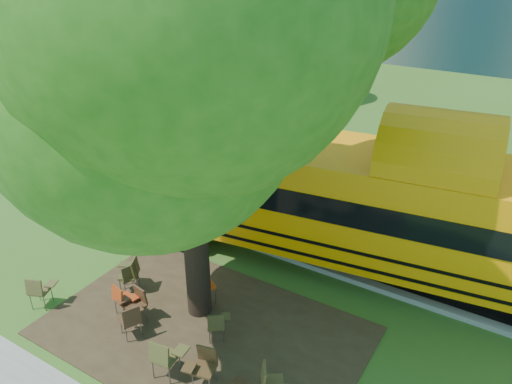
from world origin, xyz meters
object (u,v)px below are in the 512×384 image
Objects in this scene: chair_1 at (123,298)px; chair_4 at (165,356)px; school_bus at (422,214)px; main_tree at (184,62)px; chair_9 at (131,271)px; pedestrian_a at (94,69)px; chair_11 at (217,323)px; black_car at (196,187)px; chair_2 at (131,318)px; chair_3 at (135,301)px; pedestrian_b at (78,69)px; chair_5 at (204,364)px; bg_car_silver at (135,99)px; chair_10 at (203,282)px; bg_car_red at (151,104)px; chair_8 at (129,275)px; chair_0 at (39,289)px; chair_7 at (270,381)px.

chair_4 is (2.05, -0.92, 0.07)m from chair_1.
main_tree is at bearing -142.07° from school_bus.
chair_9 is 21.37m from pedestrian_a.
chair_11 is 6.34m from black_car.
chair_3 is at bearing 59.80° from chair_2.
pedestrian_b is (-17.04, 13.11, 0.36)m from chair_9.
chair_3 is 0.48× the size of pedestrian_b.
chair_5 is (2.44, -0.69, -0.00)m from chair_3.
school_bus reaches higher than bg_car_silver.
school_bus is at bearing 45.43° from main_tree.
chair_10 is at bearing -145.59° from school_bus.
black_car is 11.20m from bg_car_silver.
chair_9 is 13.64m from bg_car_red.
chair_3 is (-0.30, 0.44, 0.02)m from chair_2.
chair_8 is at bearing -152.08° from bg_car_red.
black_car is (-1.36, 4.39, 0.13)m from chair_9.
pedestrian_a is (-5.97, 2.73, 0.29)m from bg_car_silver.
chair_1 is at bearing 148.40° from chair_4.
main_tree is 10.82× the size of chair_0.
chair_3 is 0.92× the size of chair_4.
pedestrian_b is (-18.97, 12.87, -4.92)m from main_tree.
pedestrian_b reaches higher than bg_car_silver.
bg_car_silver is (-12.30, 10.79, -5.27)m from main_tree.
chair_2 is 0.93× the size of chair_10.
school_bus is 3.29× the size of black_car.
chair_7 is at bearing -98.88° from pedestrian_a.
chair_7 is at bearing 88.69° from chair_10.
bg_car_silver reaches higher than chair_10.
pedestrian_a is at bearing -96.24° from chair_10.
main_tree is at bearing 111.99° from chair_11.
bg_car_silver is 1.90× the size of pedestrian_b.
chair_9 is at bearing -172.71° from main_tree.
main_tree is 10.59× the size of chair_3.
bg_car_red is (-9.67, 11.21, 0.16)m from chair_3.
chair_2 is at bearing 152.38° from chair_4.
chair_0 is 2.07m from chair_8.
chair_3 is 1.15× the size of chair_11.
chair_5 is (-2.50, -5.67, -1.33)m from school_bus.
chair_10 is (-4.05, -3.63, -1.30)m from school_bus.
school_bus is at bearing -86.80° from pedestrian_a.
chair_10 is (-0.14, 0.34, -5.28)m from main_tree.
chair_2 is at bearing -112.71° from chair_8.
bg_car_silver is (-13.24, 11.37, 0.10)m from chair_11.
school_bus is (3.91, 3.97, -3.98)m from main_tree.
chair_10 is 22.62m from pedestrian_b.
pedestrian_b is at bearing -157.20° from chair_7.
bg_car_red reaches higher than chair_4.
bg_car_silver is 6.99m from pedestrian_b.
chair_3 reaches higher than chair_11.
chair_1 reaches higher than chair_2.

